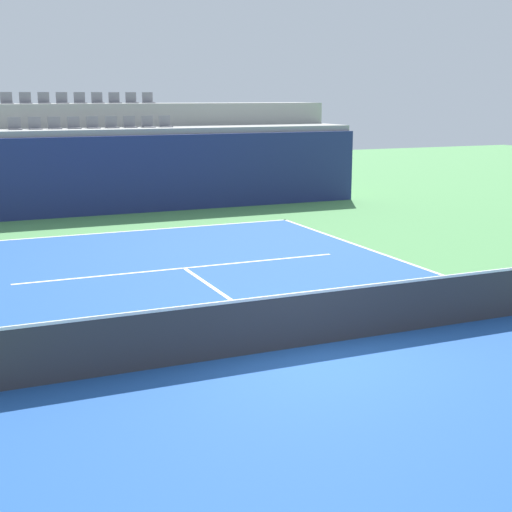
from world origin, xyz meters
name	(u,v)px	position (x,y,z in m)	size (l,w,h in m)	color
ground_plane	(300,347)	(0.00, 0.00, 0.00)	(80.00, 80.00, 0.00)	#4C8C4C
court_surface	(300,347)	(0.00, 0.00, 0.01)	(11.00, 24.00, 0.01)	#1E4C99
baseline_far	(130,231)	(0.00, 11.95, 0.01)	(11.00, 0.10, 0.00)	white
service_line_far	(184,268)	(0.00, 6.40, 0.01)	(8.26, 0.10, 0.00)	white
centre_service_line	(231,300)	(0.00, 3.20, 0.01)	(0.10, 6.40, 0.00)	white
back_wall	(103,176)	(0.00, 15.64, 1.40)	(20.36, 0.30, 2.80)	navy
stands_tier_lower	(96,169)	(0.00, 16.99, 1.51)	(20.36, 2.40, 3.02)	#9E9E99
stands_tier_upper	(83,153)	(0.00, 19.39, 1.95)	(20.36, 2.40, 3.90)	#9E9E99
seating_row_lower	(93,125)	(0.00, 17.09, 3.15)	(5.99, 0.44, 0.44)	slate
seating_row_upper	(80,100)	(0.00, 19.49, 4.03)	(5.99, 0.44, 0.44)	slate
tennis_net	(300,319)	(0.00, 0.00, 0.51)	(11.08, 0.08, 1.07)	black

